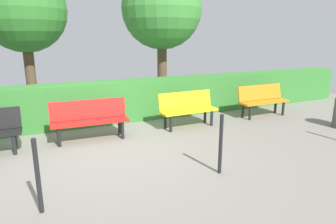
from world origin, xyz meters
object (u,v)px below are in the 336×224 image
Objects in this scene: tree_mid at (23,10)px; bench_orange at (262,99)px; tree_near at (162,9)px; bench_red at (90,118)px; bench_yellow at (187,108)px.

bench_orange is at bearing 149.95° from tree_mid.
bench_red is at bearing 43.34° from tree_near.
tree_near reaches higher than tree_mid.
tree_mid reaches higher than bench_orange.
bench_red is 0.38× the size of tree_near.
bench_orange is 7.18m from tree_mid.
bench_orange is 0.36× the size of tree_mid.
bench_red is 4.70m from tree_near.
tree_mid is at bearing -46.40° from bench_yellow.
tree_mid is (3.46, -3.42, 2.42)m from bench_yellow.
tree_near is (-0.51, -2.75, 2.53)m from bench_yellow.
bench_orange is at bearing 179.00° from bench_yellow.
bench_yellow is 0.34× the size of tree_near.
bench_yellow and bench_red have the same top height.
bench_orange is 2.39m from bench_yellow.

